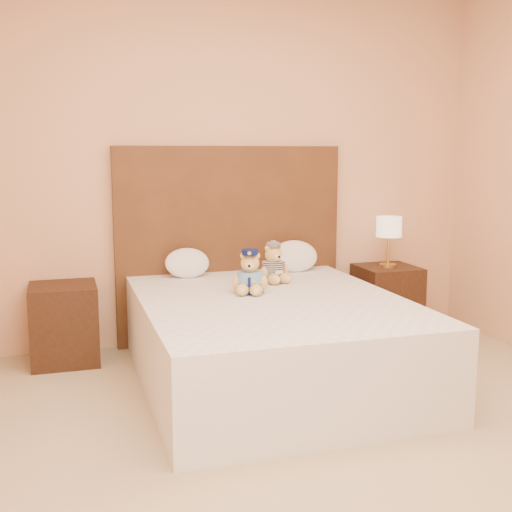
{
  "coord_description": "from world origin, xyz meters",
  "views": [
    {
      "loc": [
        -1.24,
        -2.52,
        1.45
      ],
      "look_at": [
        -0.02,
        1.45,
        0.78
      ],
      "focal_mm": 45.0,
      "sensor_mm": 36.0,
      "label": 1
    }
  ],
  "objects_px": {
    "nightstand_left": "(64,324)",
    "lamp": "(389,229)",
    "pillow_right": "(295,255)",
    "pillow_left": "(187,262)",
    "teddy_police": "(250,272)",
    "bed": "(271,340)",
    "teddy_prisoner": "(273,263)",
    "nightstand_right": "(387,300)"
  },
  "relations": [
    {
      "from": "teddy_police",
      "to": "teddy_prisoner",
      "type": "height_order",
      "value": "teddy_police"
    },
    {
      "from": "teddy_police",
      "to": "pillow_left",
      "type": "xyz_separation_m",
      "value": [
        -0.28,
        0.66,
        -0.03
      ]
    },
    {
      "from": "bed",
      "to": "lamp",
      "type": "xyz_separation_m",
      "value": [
        1.25,
        0.8,
        0.57
      ]
    },
    {
      "from": "nightstand_left",
      "to": "nightstand_right",
      "type": "xyz_separation_m",
      "value": [
        2.5,
        0.0,
        0.0
      ]
    },
    {
      "from": "lamp",
      "to": "pillow_left",
      "type": "distance_m",
      "value": 1.63
    },
    {
      "from": "teddy_police",
      "to": "pillow_right",
      "type": "distance_m",
      "value": 0.86
    },
    {
      "from": "nightstand_left",
      "to": "lamp",
      "type": "bearing_deg",
      "value": 0.0
    },
    {
      "from": "lamp",
      "to": "teddy_prisoner",
      "type": "relative_size",
      "value": 1.47
    },
    {
      "from": "nightstand_right",
      "to": "nightstand_left",
      "type": "bearing_deg",
      "value": 180.0
    },
    {
      "from": "bed",
      "to": "pillow_right",
      "type": "distance_m",
      "value": 1.03
    },
    {
      "from": "lamp",
      "to": "pillow_right",
      "type": "bearing_deg",
      "value": 177.8
    },
    {
      "from": "nightstand_left",
      "to": "pillow_right",
      "type": "distance_m",
      "value": 1.76
    },
    {
      "from": "nightstand_right",
      "to": "teddy_prisoner",
      "type": "height_order",
      "value": "teddy_prisoner"
    },
    {
      "from": "bed",
      "to": "lamp",
      "type": "bearing_deg",
      "value": 32.62
    },
    {
      "from": "nightstand_left",
      "to": "pillow_left",
      "type": "relative_size",
      "value": 1.69
    },
    {
      "from": "nightstand_left",
      "to": "lamp",
      "type": "distance_m",
      "value": 2.56
    },
    {
      "from": "pillow_left",
      "to": "pillow_right",
      "type": "xyz_separation_m",
      "value": [
        0.84,
        0.0,
        0.01
      ]
    },
    {
      "from": "nightstand_right",
      "to": "teddy_police",
      "type": "bearing_deg",
      "value": -154.83
    },
    {
      "from": "bed",
      "to": "nightstand_left",
      "type": "distance_m",
      "value": 1.48
    },
    {
      "from": "pillow_left",
      "to": "pillow_right",
      "type": "bearing_deg",
      "value": 0.0
    },
    {
      "from": "nightstand_right",
      "to": "teddy_prisoner",
      "type": "bearing_deg",
      "value": -162.82
    },
    {
      "from": "bed",
      "to": "teddy_prisoner",
      "type": "distance_m",
      "value": 0.64
    },
    {
      "from": "lamp",
      "to": "teddy_prisoner",
      "type": "distance_m",
      "value": 1.14
    },
    {
      "from": "pillow_right",
      "to": "nightstand_right",
      "type": "bearing_deg",
      "value": -2.2
    },
    {
      "from": "nightstand_left",
      "to": "teddy_prisoner",
      "type": "height_order",
      "value": "teddy_prisoner"
    },
    {
      "from": "lamp",
      "to": "pillow_right",
      "type": "relative_size",
      "value": 1.11
    },
    {
      "from": "teddy_prisoner",
      "to": "teddy_police",
      "type": "bearing_deg",
      "value": -145.32
    },
    {
      "from": "pillow_right",
      "to": "lamp",
      "type": "bearing_deg",
      "value": -2.2
    },
    {
      "from": "teddy_prisoner",
      "to": "bed",
      "type": "bearing_deg",
      "value": -124.19
    },
    {
      "from": "lamp",
      "to": "teddy_police",
      "type": "height_order",
      "value": "lamp"
    },
    {
      "from": "lamp",
      "to": "pillow_left",
      "type": "height_order",
      "value": "lamp"
    },
    {
      "from": "nightstand_left",
      "to": "bed",
      "type": "bearing_deg",
      "value": -32.62
    },
    {
      "from": "nightstand_left",
      "to": "teddy_prisoner",
      "type": "relative_size",
      "value": 2.02
    },
    {
      "from": "lamp",
      "to": "pillow_left",
      "type": "xyz_separation_m",
      "value": [
        -1.62,
        0.03,
        -0.18
      ]
    },
    {
      "from": "lamp",
      "to": "bed",
      "type": "bearing_deg",
      "value": -147.38
    },
    {
      "from": "nightstand_right",
      "to": "teddy_police",
      "type": "distance_m",
      "value": 1.54
    },
    {
      "from": "nightstand_right",
      "to": "lamp",
      "type": "distance_m",
      "value": 0.57
    },
    {
      "from": "nightstand_left",
      "to": "lamp",
      "type": "xyz_separation_m",
      "value": [
        2.5,
        0.0,
        0.57
      ]
    },
    {
      "from": "lamp",
      "to": "teddy_police",
      "type": "relative_size",
      "value": 1.41
    },
    {
      "from": "nightstand_left",
      "to": "teddy_police",
      "type": "distance_m",
      "value": 1.39
    },
    {
      "from": "pillow_right",
      "to": "pillow_left",
      "type": "bearing_deg",
      "value": 180.0
    },
    {
      "from": "teddy_police",
      "to": "pillow_left",
      "type": "bearing_deg",
      "value": 133.87
    }
  ]
}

